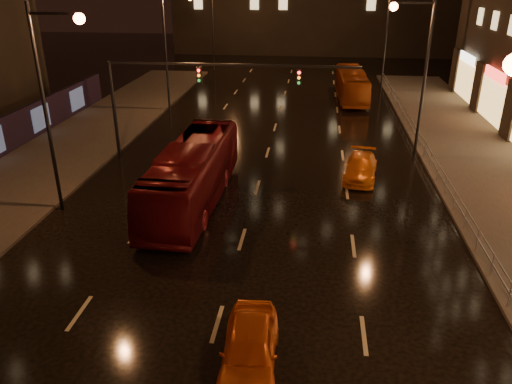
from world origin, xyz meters
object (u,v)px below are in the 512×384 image
bus_red (193,173)px  taxi_far (361,168)px  bus_curb (351,85)px  taxi_near (249,349)px

bus_red → taxi_far: (8.95, 4.45, -0.96)m
bus_curb → taxi_far: (-0.51, -19.99, -0.76)m
taxi_near → taxi_far: taxi_near is taller
taxi_near → taxi_far: bearing=71.9°
bus_curb → bus_red: bearing=-113.6°
bus_red → bus_curb: bus_red is taller
bus_curb → taxi_near: bearing=-100.3°
bus_curb → taxi_near: (-4.97, -36.11, -0.68)m
taxi_near → taxi_far: size_ratio=0.96×
bus_red → taxi_near: (4.49, -11.67, -0.88)m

